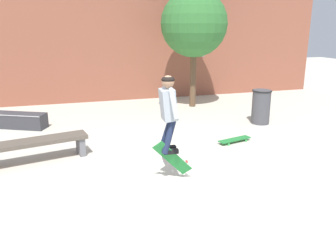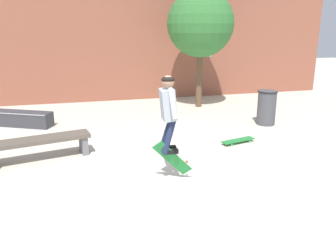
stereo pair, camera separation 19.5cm
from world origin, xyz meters
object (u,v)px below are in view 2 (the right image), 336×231
at_px(park_bench, 40,144).
at_px(skate_ledge, 21,119).
at_px(skateboard_resting, 238,140).
at_px(trash_bin, 267,107).
at_px(skateboard_flipping, 172,158).
at_px(skater, 168,108).
at_px(tree_right, 200,24).

distance_m(park_bench, skate_ledge, 2.78).
distance_m(park_bench, skateboard_resting, 4.34).
relative_size(park_bench, trash_bin, 2.13).
bearing_deg(skateboard_resting, skateboard_flipping, 23.14).
distance_m(skater, skateboard_flipping, 0.89).
height_order(skater, skateboard_flipping, skater).
bearing_deg(trash_bin, skateboard_resting, -139.02).
xyz_separation_m(tree_right, skater, (-2.35, -5.11, -1.40)).
distance_m(skate_ledge, skater, 5.28).
distance_m(tree_right, skateboard_resting, 4.56).
xyz_separation_m(skate_ledge, skateboard_flipping, (3.17, -4.20, 0.22)).
bearing_deg(skateboard_flipping, skater, 126.91).
xyz_separation_m(tree_right, skateboard_resting, (-0.32, -3.70, -2.64)).
height_order(tree_right, skate_ledge, tree_right).
bearing_deg(skate_ledge, skater, -27.22).
distance_m(park_bench, trash_bin, 5.88).
distance_m(tree_right, skate_ledge, 6.09).
height_order(skate_ledge, skateboard_flipping, skateboard_flipping).
xyz_separation_m(trash_bin, skateboard_flipping, (-3.40, -2.72, -0.07)).
bearing_deg(trash_bin, skateboard_flipping, -141.33).
height_order(tree_right, park_bench, tree_right).
height_order(tree_right, skateboard_flipping, tree_right).
bearing_deg(trash_bin, tree_right, 114.29).
bearing_deg(skateboard_flipping, park_bench, 146.08).
bearing_deg(skate_ledge, skateboard_flipping, -27.21).
distance_m(skateboard_flipping, skateboard_resting, 2.50).
height_order(tree_right, trash_bin, tree_right).
bearing_deg(tree_right, skater, -114.71).
height_order(park_bench, skater, skater).
distance_m(skate_ledge, skateboard_flipping, 5.27).
bearing_deg(tree_right, skate_ledge, -169.77).
height_order(park_bench, skateboard_flipping, skateboard_flipping).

